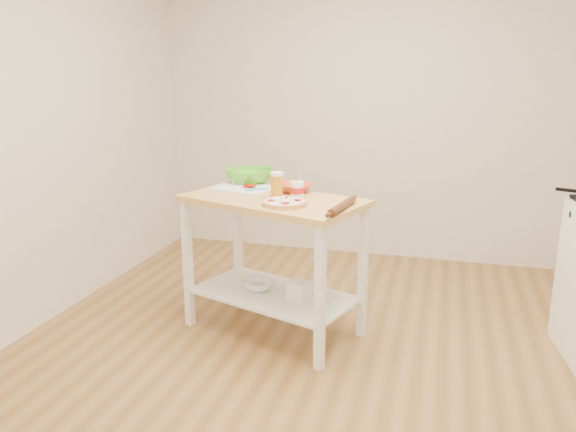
# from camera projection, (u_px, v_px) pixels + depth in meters

# --- Properties ---
(room_shell) EXTENTS (4.04, 4.54, 2.74)m
(room_shell) POSITION_uv_depth(u_px,v_px,m) (332.00, 137.00, 2.82)
(room_shell) COLOR olive
(room_shell) RESTS_ON ground
(prep_island) EXTENTS (1.25, 0.94, 0.90)m
(prep_island) POSITION_uv_depth(u_px,v_px,m) (273.00, 237.00, 3.57)
(prep_island) COLOR #DDAA5A
(prep_island) RESTS_ON ground
(pizza) EXTENTS (0.27, 0.27, 0.04)m
(pizza) POSITION_uv_depth(u_px,v_px,m) (285.00, 202.00, 3.31)
(pizza) COLOR #E5A462
(pizza) RESTS_ON prep_island
(cutting_board) EXTENTS (0.46, 0.38, 0.04)m
(cutting_board) POSITION_uv_depth(u_px,v_px,m) (244.00, 188.00, 3.77)
(cutting_board) COLOR white
(cutting_board) RESTS_ON prep_island
(spatula) EXTENTS (0.14, 0.10, 0.01)m
(spatula) POSITION_uv_depth(u_px,v_px,m) (256.00, 189.00, 3.67)
(spatula) COLOR #3DAAAD
(spatula) RESTS_ON cutting_board
(knife) EXTENTS (0.26, 0.12, 0.01)m
(knife) POSITION_uv_depth(u_px,v_px,m) (247.00, 181.00, 3.94)
(knife) COLOR silver
(knife) RESTS_ON cutting_board
(orange_bowl) EXTENTS (0.28, 0.28, 0.06)m
(orange_bowl) POSITION_uv_depth(u_px,v_px,m) (294.00, 188.00, 3.67)
(orange_bowl) COLOR #CF4D21
(orange_bowl) RESTS_ON prep_island
(green_bowl) EXTENTS (0.38, 0.38, 0.10)m
(green_bowl) POSITION_uv_depth(u_px,v_px,m) (249.00, 176.00, 3.93)
(green_bowl) COLOR #4FB822
(green_bowl) RESTS_ON prep_island
(beer_pint) EXTENTS (0.08, 0.08, 0.17)m
(beer_pint) POSITION_uv_depth(u_px,v_px,m) (277.00, 185.00, 3.46)
(beer_pint) COLOR orange
(beer_pint) RESTS_ON prep_island
(yogurt_tub) EXTENTS (0.09, 0.09, 0.19)m
(yogurt_tub) POSITION_uv_depth(u_px,v_px,m) (297.00, 190.00, 3.48)
(yogurt_tub) COLOR white
(yogurt_tub) RESTS_ON prep_island
(rolling_pin) EXTENTS (0.10, 0.38, 0.04)m
(rolling_pin) POSITION_uv_depth(u_px,v_px,m) (342.00, 206.00, 3.20)
(rolling_pin) COLOR #5A2D14
(rolling_pin) RESTS_ON prep_island
(shelf_glass_bowl) EXTENTS (0.21, 0.21, 0.06)m
(shelf_glass_bowl) POSITION_uv_depth(u_px,v_px,m) (258.00, 285.00, 3.72)
(shelf_glass_bowl) COLOR silver
(shelf_glass_bowl) RESTS_ON prep_island
(shelf_bin) EXTENTS (0.15, 0.15, 0.12)m
(shelf_bin) POSITION_uv_depth(u_px,v_px,m) (299.00, 290.00, 3.56)
(shelf_bin) COLOR white
(shelf_bin) RESTS_ON prep_island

